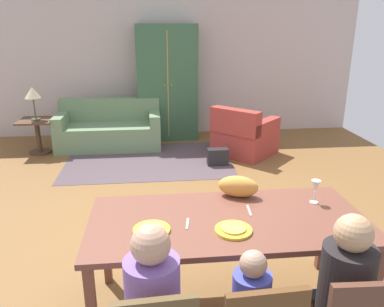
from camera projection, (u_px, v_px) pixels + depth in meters
The scene contains 19 objects.
ground_plane at pixel (179, 201), 4.71m from camera, with size 7.48×6.41×0.02m, color brown.
back_wall at pixel (166, 64), 7.34m from camera, with size 7.48×0.10×2.70m, color beige.
dining_table at pixel (228, 227), 2.72m from camera, with size 1.98×0.92×0.76m.
plate_near_man at pixel (152, 230), 2.53m from camera, with size 0.25×0.25×0.02m, color yellow.
pizza_near_man at pixel (152, 228), 2.53m from camera, with size 0.17×0.17×0.01m, color #E2A151.
plate_near_child at pixel (233, 230), 2.53m from camera, with size 0.25×0.25×0.02m, color yellow.
pizza_near_child at pixel (234, 228), 2.52m from camera, with size 0.17×0.17×0.01m, color gold.
wine_glass at pixel (316, 187), 2.90m from camera, with size 0.07×0.07×0.19m.
fork at pixel (187, 224), 2.62m from camera, with size 0.02×0.15×0.01m, color silver.
knife at pixel (249, 210), 2.81m from camera, with size 0.01×0.17×0.01m, color silver.
person_woman at pixel (339, 303), 2.23m from camera, with size 0.30×0.41×1.11m.
cat at pixel (238, 186), 3.03m from camera, with size 0.32×0.16×0.17m, color gold.
area_rug at pixel (148, 160), 6.11m from camera, with size 2.60×1.80×0.01m, color #524349.
couch at pixel (110, 130), 6.75m from camera, with size 1.79×0.86×0.82m.
armchair at pixel (244, 136), 6.32m from camera, with size 1.21×1.21×0.82m.
armoire at pixel (167, 83), 7.07m from camera, with size 1.10×0.59×2.10m.
side_table at pixel (38, 131), 6.37m from camera, with size 0.56×0.56×0.58m.
table_lamp at pixel (33, 94), 6.17m from camera, with size 0.26×0.26×0.54m.
handbag at pixel (218, 157), 5.89m from camera, with size 0.32×0.16×0.26m, color black.
Camera 1 is at (-0.29, -3.66, 2.06)m, focal length 35.50 mm.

